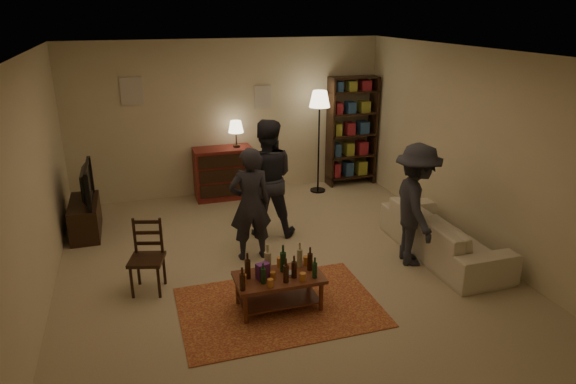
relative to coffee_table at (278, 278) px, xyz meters
name	(u,v)px	position (x,y,z in m)	size (l,w,h in m)	color
floor	(278,264)	(0.29, 0.99, -0.37)	(6.00, 6.00, 0.00)	#C6B793
room_shell	(191,94)	(-0.36, 3.97, 1.45)	(6.00, 6.00, 6.00)	beige
rug	(279,307)	(0.00, 0.00, -0.36)	(2.20, 1.50, 0.01)	maroon
coffee_table	(278,278)	(0.00, 0.00, 0.00)	(0.97, 0.53, 0.74)	brown
dining_chair	(147,254)	(-1.35, 0.86, 0.09)	(0.47, 0.47, 0.89)	#321E10
tv_stand	(84,209)	(-2.16, 2.79, 0.02)	(0.40, 1.00, 1.06)	#321E10
dresser	(224,172)	(0.10, 3.70, 0.11)	(1.00, 0.50, 1.36)	maroon
bookshelf	(352,130)	(2.53, 3.77, 0.67)	(0.90, 0.34, 2.02)	#321E10
floor_lamp	(319,106)	(1.79, 3.51, 1.19)	(0.36, 0.36, 1.83)	black
sofa	(443,234)	(2.49, 0.59, -0.06)	(2.08, 0.81, 0.61)	beige
person_left	(250,204)	(0.00, 1.29, 0.40)	(0.56, 0.37, 1.53)	#222229
person_right	(266,179)	(0.40, 1.96, 0.50)	(0.84, 0.66, 1.73)	#24252C
person_by_sofa	(416,205)	(1.99, 0.54, 0.43)	(1.04, 0.60, 1.60)	#27282F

